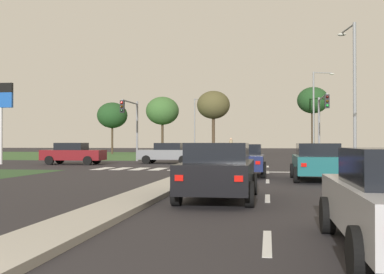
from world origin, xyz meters
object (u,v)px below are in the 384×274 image
(car_black_second, at_px, (218,171))
(treeline_second, at_px, (162,111))
(car_grey_fourth, at_px, (168,153))
(car_navy_fifth, at_px, (244,160))
(fuel_price_totem, at_px, (1,105))
(pedestrian_at_median, at_px, (231,145))
(treeline_third, at_px, (213,105))
(traffic_signal_far_left, at_px, (131,119))
(street_lamp_second, at_px, (353,87))
(car_teal_sixth, at_px, (317,162))
(treeline_near, at_px, (112,115))
(street_lamp_third, at_px, (315,109))
(traffic_signal_far_right, at_px, (322,115))
(street_lamp_fourth, at_px, (196,122))
(treeline_fourth, at_px, (313,101))
(car_maroon_near, at_px, (73,153))

(car_black_second, height_order, treeline_second, treeline_second)
(car_grey_fourth, bearing_deg, car_navy_fifth, -152.92)
(car_grey_fourth, distance_m, fuel_price_totem, 12.67)
(car_navy_fifth, xyz_separation_m, pedestrian_at_median, (-2.43, 23.51, 0.54))
(car_navy_fifth, relative_size, fuel_price_totem, 0.71)
(car_grey_fourth, height_order, treeline_third, treeline_third)
(traffic_signal_far_left, distance_m, street_lamp_second, 18.07)
(car_black_second, height_order, fuel_price_totem, fuel_price_totem)
(car_teal_sixth, height_order, treeline_near, treeline_near)
(car_teal_sixth, distance_m, street_lamp_third, 35.72)
(car_navy_fifth, height_order, car_teal_sixth, car_teal_sixth)
(traffic_signal_far_right, xyz_separation_m, street_lamp_fourth, (-16.10, 41.59, 1.38))
(car_grey_fourth, xyz_separation_m, treeline_third, (-0.09, 31.24, 6.06))
(treeline_fourth, bearing_deg, traffic_signal_far_left, -122.27)
(car_teal_sixth, xyz_separation_m, treeline_near, (-23.85, 44.05, 4.64))
(car_black_second, bearing_deg, street_lamp_second, 68.95)
(treeline_near, bearing_deg, street_lamp_fourth, 55.83)
(car_grey_fourth, relative_size, street_lamp_fourth, 0.49)
(treeline_second, bearing_deg, street_lamp_second, -61.54)
(fuel_price_totem, distance_m, treeline_fourth, 41.47)
(car_navy_fifth, relative_size, treeline_fourth, 0.47)
(car_maroon_near, xyz_separation_m, traffic_signal_far_right, (18.05, 4.75, 2.88))
(car_teal_sixth, relative_size, street_lamp_third, 0.45)
(traffic_signal_far_right, height_order, pedestrian_at_median, traffic_signal_far_right)
(traffic_signal_far_right, xyz_separation_m, treeline_near, (-25.91, 27.15, 1.75))
(car_navy_fifth, height_order, traffic_signal_far_left, traffic_signal_far_left)
(car_navy_fifth, xyz_separation_m, treeline_third, (-6.47, 43.71, 6.08))
(treeline_near, xyz_separation_m, treeline_fourth, (27.75, 0.29, 1.70))
(traffic_signal_far_left, relative_size, treeline_near, 0.71)
(car_maroon_near, relative_size, treeline_third, 0.51)
(street_lamp_fourth, bearing_deg, car_navy_fifth, -79.05)
(pedestrian_at_median, bearing_deg, street_lamp_third, -89.90)
(car_teal_sixth, bearing_deg, street_lamp_second, 72.02)
(car_teal_sixth, height_order, treeline_third, treeline_third)
(car_black_second, xyz_separation_m, car_navy_fifth, (0.23, 9.48, -0.03))
(treeline_fourth, bearing_deg, car_maroon_near, -121.72)
(treeline_near, relative_size, treeline_third, 0.82)
(car_navy_fifth, relative_size, treeline_near, 0.58)
(traffic_signal_far_right, relative_size, street_lamp_fourth, 0.63)
(car_black_second, height_order, car_grey_fourth, car_black_second)
(street_lamp_third, distance_m, treeline_third, 16.84)
(car_grey_fourth, xyz_separation_m, traffic_signal_far_right, (11.59, 2.22, 2.89))
(car_maroon_near, distance_m, treeline_second, 35.37)
(car_navy_fifth, xyz_separation_m, treeline_second, (-14.09, 44.88, 5.43))
(car_teal_sixth, distance_m, treeline_near, 50.30)
(street_lamp_third, bearing_deg, street_lamp_fourth, 126.82)
(car_navy_fifth, bearing_deg, car_grey_fourth, 117.08)
(treeline_near, bearing_deg, car_black_second, -68.26)
(car_black_second, relative_size, traffic_signal_far_right, 0.79)
(treeline_third, bearing_deg, pedestrian_at_median, -78.71)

